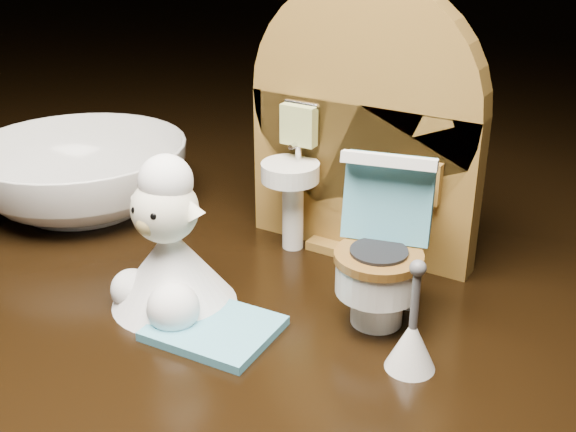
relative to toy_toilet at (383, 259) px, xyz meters
name	(u,v)px	position (x,y,z in m)	size (l,w,h in m)	color
backdrop_panel	(361,138)	(-0.04, 0.06, 0.04)	(0.13, 0.05, 0.15)	olive
toy_toilet	(383,259)	(0.00, 0.00, 0.00)	(0.05, 0.06, 0.08)	white
bath_mat	(214,328)	(-0.06, -0.05, -0.03)	(0.06, 0.05, 0.00)	#55A9C4
toilet_brush	(412,341)	(0.03, -0.03, -0.02)	(0.02, 0.02, 0.05)	white
plush_lamb	(169,255)	(-0.09, -0.04, 0.00)	(0.06, 0.06, 0.08)	white
ceramic_bowl	(81,175)	(-0.22, 0.02, -0.01)	(0.13, 0.13, 0.04)	white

